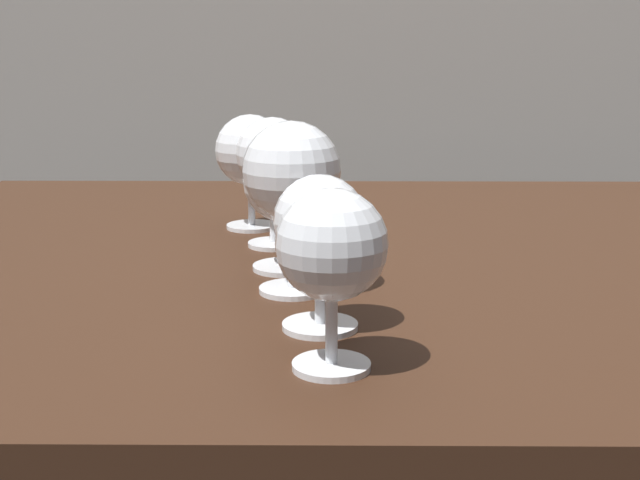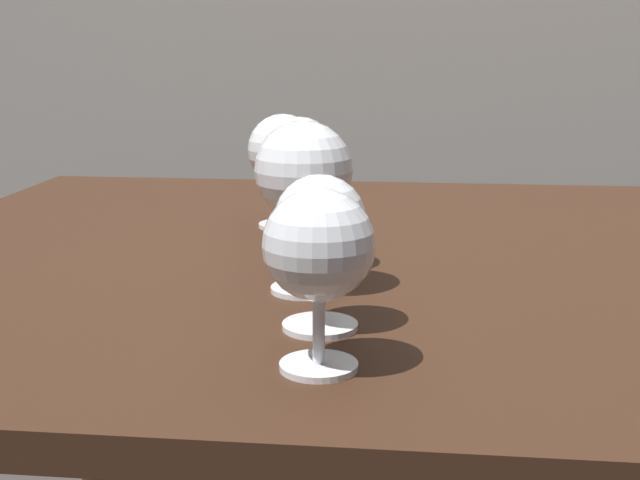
{
  "view_description": "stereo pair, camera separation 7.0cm",
  "coord_description": "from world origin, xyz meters",
  "px_view_note": "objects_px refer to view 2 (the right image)",
  "views": [
    {
      "loc": [
        -0.11,
        -0.95,
        0.97
      ],
      "look_at": [
        -0.11,
        -0.27,
        0.81
      ],
      "focal_mm": 48.44,
      "sensor_mm": 36.0,
      "label": 1
    },
    {
      "loc": [
        -0.04,
        -0.95,
        0.97
      ],
      "look_at": [
        -0.11,
        -0.27,
        0.81
      ],
      "focal_mm": 48.44,
      "sensor_mm": 36.0,
      "label": 2
    }
  ],
  "objects_px": {
    "wine_glass_amber": "(303,183)",
    "wine_glass_white": "(299,156)",
    "wine_glass_cabernet": "(304,173)",
    "wine_glass_port": "(283,152)",
    "wine_glass_chardonnay": "(319,248)",
    "wine_glass_pinot": "(320,225)"
  },
  "relations": [
    {
      "from": "wine_glass_port",
      "to": "wine_glass_chardonnay",
      "type": "bearing_deg",
      "value": -78.28
    },
    {
      "from": "wine_glass_cabernet",
      "to": "wine_glass_amber",
      "type": "xyz_separation_m",
      "value": [
        -0.01,
        0.08,
        -0.02
      ]
    },
    {
      "from": "wine_glass_chardonnay",
      "to": "wine_glass_port",
      "type": "height_order",
      "value": "wine_glass_port"
    },
    {
      "from": "wine_glass_port",
      "to": "wine_glass_amber",
      "type": "bearing_deg",
      "value": -75.48
    },
    {
      "from": "wine_glass_chardonnay",
      "to": "wine_glass_white",
      "type": "height_order",
      "value": "wine_glass_white"
    },
    {
      "from": "wine_glass_pinot",
      "to": "wine_glass_white",
      "type": "distance_m",
      "value": 0.3
    },
    {
      "from": "wine_glass_white",
      "to": "wine_glass_port",
      "type": "distance_m",
      "value": 0.1
    },
    {
      "from": "wine_glass_cabernet",
      "to": "wine_glass_port",
      "type": "xyz_separation_m",
      "value": [
        -0.06,
        0.28,
        -0.02
      ]
    },
    {
      "from": "wine_glass_amber",
      "to": "wine_glass_white",
      "type": "height_order",
      "value": "wine_glass_white"
    },
    {
      "from": "wine_glass_chardonnay",
      "to": "wine_glass_pinot",
      "type": "xyz_separation_m",
      "value": [
        -0.01,
        0.09,
        -0.0
      ]
    },
    {
      "from": "wine_glass_cabernet",
      "to": "wine_glass_white",
      "type": "bearing_deg",
      "value": 98.94
    },
    {
      "from": "wine_glass_cabernet",
      "to": "wine_glass_white",
      "type": "relative_size",
      "value": 1.09
    },
    {
      "from": "wine_glass_chardonnay",
      "to": "wine_glass_pinot",
      "type": "height_order",
      "value": "wine_glass_chardonnay"
    },
    {
      "from": "wine_glass_chardonnay",
      "to": "wine_glass_cabernet",
      "type": "bearing_deg",
      "value": 100.5
    },
    {
      "from": "wine_glass_cabernet",
      "to": "wine_glass_amber",
      "type": "bearing_deg",
      "value": 97.69
    },
    {
      "from": "wine_glass_white",
      "to": "wine_glass_port",
      "type": "relative_size",
      "value": 1.04
    },
    {
      "from": "wine_glass_chardonnay",
      "to": "wine_glass_amber",
      "type": "height_order",
      "value": "wine_glass_amber"
    },
    {
      "from": "wine_glass_amber",
      "to": "wine_glass_white",
      "type": "relative_size",
      "value": 0.91
    },
    {
      "from": "wine_glass_pinot",
      "to": "wine_glass_port",
      "type": "bearing_deg",
      "value": 103.06
    },
    {
      "from": "wine_glass_pinot",
      "to": "wine_glass_white",
      "type": "xyz_separation_m",
      "value": [
        -0.06,
        0.29,
        0.02
      ]
    },
    {
      "from": "wine_glass_pinot",
      "to": "wine_glass_cabernet",
      "type": "xyz_separation_m",
      "value": [
        -0.03,
        0.11,
        0.03
      ]
    },
    {
      "from": "wine_glass_pinot",
      "to": "wine_glass_cabernet",
      "type": "relative_size",
      "value": 0.8
    }
  ]
}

